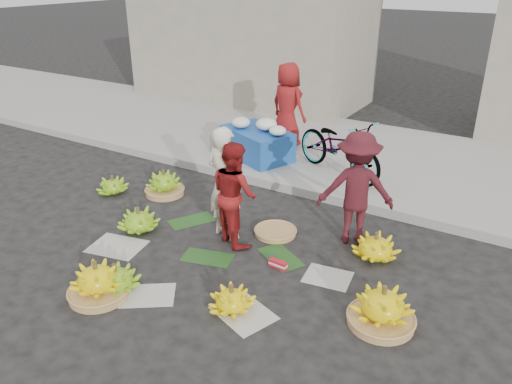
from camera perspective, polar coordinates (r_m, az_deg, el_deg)
The scene contains 23 objects.
ground at distance 6.57m, azimuth -3.83°, elevation -6.96°, with size 80.00×80.00×0.00m, color black.
curb at distance 8.22m, azimuth 4.94°, elevation 0.37°, with size 40.00×0.25×0.15m, color gray.
sidewalk at distance 10.02m, azimuth 10.37°, elevation 4.49°, with size 40.00×4.00×0.12m, color gray.
building_left at distance 13.89m, azimuth -0.50°, elevation 18.64°, with size 6.00×3.00×4.00m, color #9D9381.
newspaper_scatter at distance 6.04m, azimuth -8.23°, elevation -10.27°, with size 3.20×1.80×0.00m, color beige, non-canonical shape.
banana_leaves at distance 6.76m, azimuth -3.56°, elevation -5.95°, with size 2.00×1.00×0.00m, color #194216, non-canonical shape.
banana_bunch_0 at distance 7.20m, azimuth -13.23°, elevation -3.18°, with size 0.69×0.69×0.36m.
banana_bunch_1 at distance 6.02m, azimuth -15.74°, elevation -9.50°, with size 0.69×0.69×0.34m.
banana_bunch_2 at distance 5.94m, azimuth -17.69°, elevation -9.72°, with size 0.69×0.69×0.46m.
banana_bunch_3 at distance 5.52m, azimuth -2.80°, elevation -12.12°, with size 0.61×0.61×0.31m.
banana_bunch_4 at distance 5.44m, azimuth 14.24°, elevation -12.70°, with size 0.71×0.71×0.47m.
banana_bunch_5 at distance 6.55m, azimuth 13.50°, elevation -6.12°, with size 0.69×0.69×0.37m.
banana_bunch_6 at distance 8.50m, azimuth -16.03°, elevation 0.71°, with size 0.53×0.53×0.31m.
banana_bunch_7 at distance 8.24m, azimuth -10.45°, elevation 0.92°, with size 0.62×0.62×0.43m.
basket_spare at distance 6.98m, azimuth 2.23°, elevation -4.59°, with size 0.57×0.57×0.07m, color #AB7C47.
incense_stack at distance 6.24m, azimuth 2.54°, elevation -8.23°, with size 0.24×0.07×0.10m, color red.
vendor_cream at distance 6.63m, azimuth -3.60°, elevation 0.99°, with size 0.57×0.38×1.57m, color #F2E8CB.
vendor_red at distance 6.53m, azimuth -2.49°, elevation -0.15°, with size 0.68×0.53×1.40m, color maroon.
man_striped at distance 6.62m, azimuth 11.40°, elevation 0.39°, with size 1.00×0.57×1.54m, color maroon.
flower_table at distance 9.32m, azimuth 0.18°, elevation 5.78°, with size 1.51×1.25×0.75m.
grey_bucket at distance 9.73m, azimuth -4.42°, elevation 5.62°, with size 0.29×0.29×0.33m, color slate.
flower_vendor at distance 9.92m, azimuth 3.64°, elevation 9.93°, with size 0.80×0.52×1.63m, color maroon.
bicycle at distance 8.61m, azimuth 9.50°, elevation 5.16°, with size 1.90×0.66×1.00m, color gray.
Camera 1 is at (3.28, -4.55, 3.43)m, focal length 35.00 mm.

